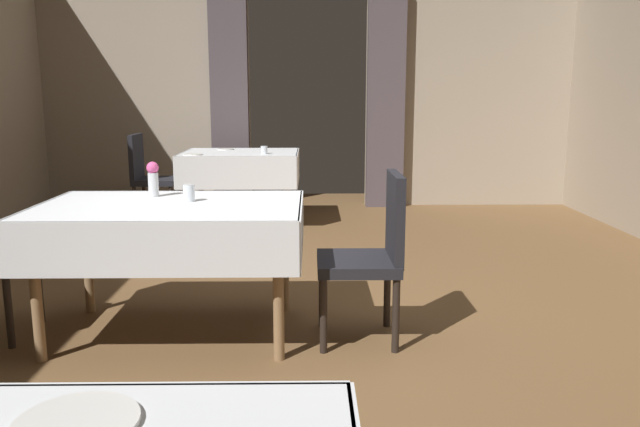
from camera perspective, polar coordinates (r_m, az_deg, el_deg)
ground at (r=3.70m, az=-1.31°, el=-10.54°), size 10.08×10.08×0.00m
wall_back at (r=7.62m, az=-1.11°, el=12.13°), size 6.40×0.27×3.00m
dining_table_mid at (r=3.56m, az=-13.41°, el=-0.62°), size 1.46×0.97×0.75m
dining_table_far at (r=6.63m, az=-7.21°, el=4.65°), size 1.21×0.97×0.75m
chair_mid_right at (r=3.43m, az=4.82°, el=-3.24°), size 0.44×0.44×0.93m
chair_far_left at (r=6.89m, az=-15.34°, el=3.53°), size 0.44×0.44×0.93m
plate_near_c at (r=1.29m, az=-21.26°, el=-17.32°), size 0.23×0.23×0.01m
flower_vase_mid at (r=3.81m, az=-14.94°, el=3.15°), size 0.07×0.07×0.21m
glass_mid_b at (r=3.59m, az=-11.83°, el=1.84°), size 0.07×0.07×0.10m
glass_far_a at (r=6.36m, az=-5.10°, el=5.78°), size 0.07×0.07×0.08m
plate_far_b at (r=6.34m, az=-11.44°, el=5.28°), size 0.19×0.19×0.01m
plate_far_c at (r=6.89m, az=-8.58°, el=5.80°), size 0.18×0.18×0.01m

